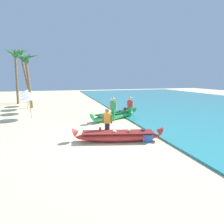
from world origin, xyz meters
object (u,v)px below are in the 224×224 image
boat_red_foreground (118,136)px  palm_tree_mid_cluster (22,60)px  person_tourist_customer (107,122)px  palm_tree_leaning_seaward (26,64)px  palm_tree_tall_inland (16,60)px  cooler_box (147,138)px  person_vendor_assistant (130,105)px  boat_green_midground (115,115)px  person_vendor_hatted (113,107)px

boat_red_foreground → palm_tree_mid_cluster: bearing=111.5°
boat_red_foreground → person_tourist_customer: person_tourist_customer is taller
palm_tree_leaning_seaward → palm_tree_mid_cluster: (-1.29, 5.44, 0.84)m
palm_tree_tall_inland → palm_tree_leaning_seaward: (1.71, -3.85, -0.69)m
boat_red_foreground → cooler_box: (1.46, -0.50, -0.09)m
person_tourist_customer → palm_tree_leaning_seaward: palm_tree_leaning_seaward is taller
palm_tree_tall_inland → person_tourist_customer: bearing=-66.0°
palm_tree_mid_cluster → cooler_box: bearing=-65.3°
person_vendor_assistant → palm_tree_tall_inland: 16.27m
person_tourist_customer → palm_tree_leaning_seaward: size_ratio=0.29×
person_vendor_assistant → palm_tree_mid_cluster: bearing=127.2°
person_tourist_customer → boat_red_foreground: bearing=-54.3°
boat_green_midground → cooler_box: (0.01, -5.49, -0.11)m
person_vendor_assistant → palm_tree_mid_cluster: (-10.04, 13.24, 4.57)m
person_vendor_hatted → cooler_box: bearing=-85.7°
person_vendor_hatted → palm_tree_mid_cluster: size_ratio=0.26×
person_vendor_hatted → palm_tree_leaning_seaward: palm_tree_leaning_seaward is taller
person_vendor_hatted → person_vendor_assistant: person_vendor_hatted is taller
person_tourist_customer → cooler_box: (1.89, -1.09, -0.75)m
person_vendor_hatted → person_tourist_customer: 4.14m
boat_green_midground → person_tourist_customer: size_ratio=2.72×
boat_red_foreground → cooler_box: bearing=-19.0°
boat_green_midground → person_vendor_hatted: bearing=-123.5°
boat_red_foreground → palm_tree_leaning_seaward: bearing=114.7°
boat_green_midground → palm_tree_leaning_seaward: 11.79m
person_tourist_customer → palm_tree_mid_cluster: bearing=110.9°
person_vendor_hatted → palm_tree_tall_inland: 15.80m
palm_tree_mid_cluster → palm_tree_leaning_seaward: bearing=-76.7°
palm_tree_mid_cluster → boat_red_foreground: bearing=-68.5°
person_vendor_assistant → palm_tree_tall_inland: bearing=131.9°
person_vendor_assistant → palm_tree_mid_cluster: 17.24m
palm_tree_leaning_seaward → cooler_box: size_ratio=11.34×
boat_red_foreground → person_tourist_customer: (-0.42, 0.59, 0.67)m
boat_red_foreground → palm_tree_tall_inland: palm_tree_tall_inland is taller
cooler_box → palm_tree_tall_inland: bearing=136.8°
person_vendor_hatted → palm_tree_leaning_seaward: (-7.05, 8.54, 3.70)m
boat_green_midground → palm_tree_mid_cluster: 16.87m
person_vendor_hatted → palm_tree_mid_cluster: (-8.34, 13.99, 4.53)m
person_vendor_hatted → person_tourist_customer: person_vendor_hatted is taller
boat_green_midground → cooler_box: bearing=-89.9°
person_vendor_assistant → palm_tree_leaning_seaward: 12.30m
palm_tree_leaning_seaward → cooler_box: 16.07m
person_tourist_customer → person_vendor_hatted: bearing=68.5°
person_tourist_customer → palm_tree_mid_cluster: (-6.83, 17.84, 4.67)m
person_tourist_customer → palm_tree_leaning_seaward: (-5.54, 12.39, 3.84)m
boat_red_foreground → palm_tree_leaning_seaward: size_ratio=0.81×
person_vendor_hatted → cooler_box: (0.37, -4.94, -0.89)m
person_vendor_assistant → cooler_box: bearing=-103.1°
person_vendor_hatted → cooler_box: size_ratio=3.62×
person_tourist_customer → palm_tree_mid_cluster: 19.66m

